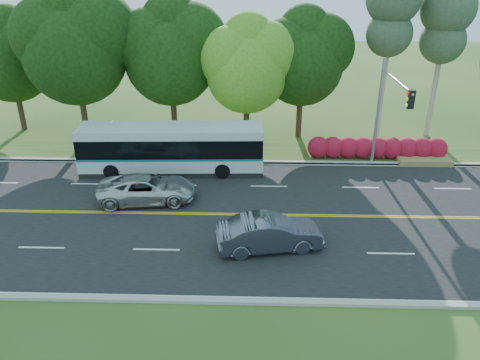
{
  "coord_description": "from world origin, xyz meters",
  "views": [
    {
      "loc": [
        -1.49,
        -21.94,
        12.4
      ],
      "look_at": [
        -2.21,
        2.0,
        1.12
      ],
      "focal_mm": 35.0,
      "sensor_mm": 36.0,
      "label": 1
    }
  ],
  "objects_px": {
    "transit_bus": "(172,149)",
    "sedan": "(269,233)",
    "traffic_signal": "(388,104)",
    "suv": "(147,189)"
  },
  "relations": [
    {
      "from": "transit_bus",
      "to": "sedan",
      "type": "xyz_separation_m",
      "value": [
        6.0,
        -8.8,
        -0.68
      ]
    },
    {
      "from": "traffic_signal",
      "to": "transit_bus",
      "type": "bearing_deg",
      "value": 179.11
    },
    {
      "from": "traffic_signal",
      "to": "suv",
      "type": "distance_m",
      "value": 15.0
    },
    {
      "from": "traffic_signal",
      "to": "suv",
      "type": "relative_size",
      "value": 1.29
    },
    {
      "from": "transit_bus",
      "to": "sedan",
      "type": "bearing_deg",
      "value": -58.12
    },
    {
      "from": "transit_bus",
      "to": "suv",
      "type": "height_order",
      "value": "transit_bus"
    },
    {
      "from": "transit_bus",
      "to": "sedan",
      "type": "relative_size",
      "value": 2.35
    },
    {
      "from": "traffic_signal",
      "to": "sedan",
      "type": "xyz_separation_m",
      "value": [
        -7.17,
        -8.6,
        -3.84
      ]
    },
    {
      "from": "traffic_signal",
      "to": "transit_bus",
      "type": "xyz_separation_m",
      "value": [
        -13.17,
        0.2,
        -3.16
      ]
    },
    {
      "from": "traffic_signal",
      "to": "transit_bus",
      "type": "height_order",
      "value": "traffic_signal"
    }
  ]
}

